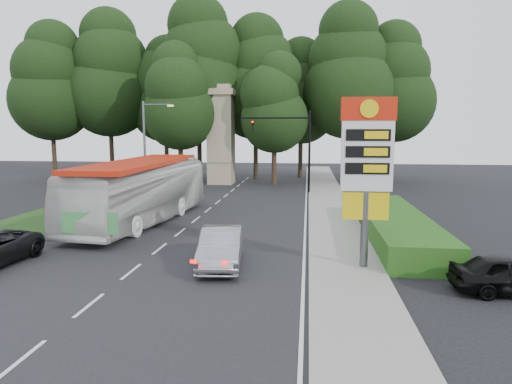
# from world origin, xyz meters

# --- Properties ---
(ground) EXTENTS (120.00, 120.00, 0.00)m
(ground) POSITION_xyz_m (0.00, 0.00, 0.00)
(ground) COLOR black
(ground) RESTS_ON ground
(road_surface) EXTENTS (14.00, 80.00, 0.02)m
(road_surface) POSITION_xyz_m (0.00, 12.00, 0.01)
(road_surface) COLOR black
(road_surface) RESTS_ON ground
(sidewalk_right) EXTENTS (3.00, 80.00, 0.12)m
(sidewalk_right) POSITION_xyz_m (8.50, 12.00, 0.06)
(sidewalk_right) COLOR gray
(sidewalk_right) RESTS_ON ground
(grass_verge_left) EXTENTS (5.00, 50.00, 0.02)m
(grass_verge_left) POSITION_xyz_m (-9.50, 18.00, 0.01)
(grass_verge_left) COLOR #193814
(grass_verge_left) RESTS_ON ground
(hedge) EXTENTS (3.00, 14.00, 1.20)m
(hedge) POSITION_xyz_m (11.50, 8.00, 0.60)
(hedge) COLOR #204913
(hedge) RESTS_ON ground
(gas_station_pylon) EXTENTS (2.10, 0.45, 6.85)m
(gas_station_pylon) POSITION_xyz_m (9.20, 1.99, 4.45)
(gas_station_pylon) COLOR #59595E
(gas_station_pylon) RESTS_ON ground
(traffic_signal_mast) EXTENTS (6.10, 0.35, 7.20)m
(traffic_signal_mast) POSITION_xyz_m (5.68, 24.00, 4.67)
(traffic_signal_mast) COLOR black
(traffic_signal_mast) RESTS_ON ground
(streetlight_signs) EXTENTS (2.75, 0.98, 8.00)m
(streetlight_signs) POSITION_xyz_m (-6.99, 22.01, 4.44)
(streetlight_signs) COLOR #59595E
(streetlight_signs) RESTS_ON ground
(monument) EXTENTS (3.00, 3.00, 10.05)m
(monument) POSITION_xyz_m (-2.00, 30.00, 5.10)
(monument) COLOR #9B906E
(monument) RESTS_ON ground
(tree_far_west) EXTENTS (8.96, 8.96, 17.60)m
(tree_far_west) POSITION_xyz_m (-22.00, 33.00, 10.68)
(tree_far_west) COLOR #2D2116
(tree_far_west) RESTS_ON ground
(tree_west_mid) EXTENTS (9.80, 9.80, 19.25)m
(tree_west_mid) POSITION_xyz_m (-16.00, 35.00, 11.69)
(tree_west_mid) COLOR #2D2116
(tree_west_mid) RESTS_ON ground
(tree_west_near) EXTENTS (8.40, 8.40, 16.50)m
(tree_west_near) POSITION_xyz_m (-10.00, 37.00, 10.02)
(tree_west_near) COLOR #2D2116
(tree_west_near) RESTS_ON ground
(tree_center_left) EXTENTS (10.08, 10.08, 19.80)m
(tree_center_left) POSITION_xyz_m (-5.00, 33.00, 12.02)
(tree_center_left) COLOR #2D2116
(tree_center_left) RESTS_ON ground
(tree_center_right) EXTENTS (9.24, 9.24, 18.15)m
(tree_center_right) POSITION_xyz_m (1.00, 35.00, 11.02)
(tree_center_right) COLOR #2D2116
(tree_center_right) RESTS_ON ground
(tree_east_near) EXTENTS (8.12, 8.12, 15.95)m
(tree_east_near) POSITION_xyz_m (6.00, 37.00, 9.68)
(tree_east_near) COLOR #2D2116
(tree_east_near) RESTS_ON ground
(tree_east_mid) EXTENTS (9.52, 9.52, 18.70)m
(tree_east_mid) POSITION_xyz_m (11.00, 33.00, 11.35)
(tree_east_mid) COLOR #2D2116
(tree_east_mid) RESTS_ON ground
(tree_far_east) EXTENTS (8.68, 8.68, 17.05)m
(tree_far_east) POSITION_xyz_m (16.00, 35.00, 10.35)
(tree_far_east) COLOR #2D2116
(tree_far_east) RESTS_ON ground
(tree_monument_left) EXTENTS (7.28, 7.28, 14.30)m
(tree_monument_left) POSITION_xyz_m (-6.00, 29.00, 8.68)
(tree_monument_left) COLOR #2D2116
(tree_monument_left) RESTS_ON ground
(tree_monument_right) EXTENTS (6.72, 6.72, 13.20)m
(tree_monument_right) POSITION_xyz_m (3.50, 29.50, 8.01)
(tree_monument_right) COLOR #2D2116
(tree_monument_right) RESTS_ON ground
(transit_bus) EXTENTS (4.58, 13.75, 3.76)m
(transit_bus) POSITION_xyz_m (-3.02, 9.84, 1.88)
(transit_bus) COLOR silver
(transit_bus) RESTS_ON ground
(sedan_silver) EXTENTS (2.14, 4.86, 1.55)m
(sedan_silver) POSITION_xyz_m (3.38, 1.81, 0.78)
(sedan_silver) COLOR #9A9CA1
(sedan_silver) RESTS_ON ground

